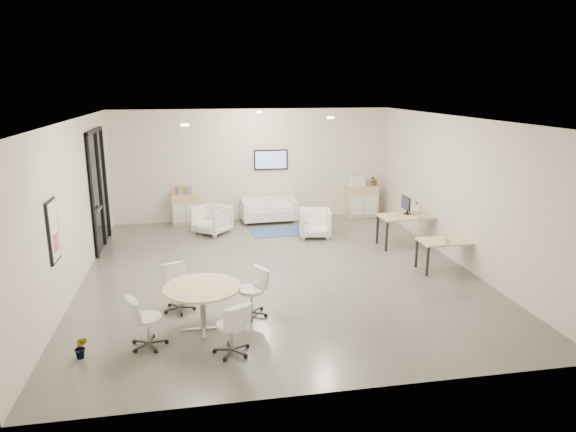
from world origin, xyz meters
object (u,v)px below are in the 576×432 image
at_px(loveseat, 269,211).
at_px(desk_front, 449,243).
at_px(sideboard_left, 186,209).
at_px(desk_rear, 409,218).
at_px(armchair_left, 212,218).
at_px(armchair_right, 315,222).
at_px(sideboard_right, 362,201).
at_px(round_table, 202,291).

distance_m(loveseat, desk_front, 5.65).
bearing_deg(sideboard_left, desk_front, -41.02).
height_order(desk_rear, desk_front, desk_rear).
xyz_separation_m(armchair_left, armchair_right, (2.62, -0.80, -0.01)).
distance_m(sideboard_right, desk_rear, 3.06).
bearing_deg(armchair_right, armchair_left, 172.53).
bearing_deg(round_table, desk_rear, 35.72).
xyz_separation_m(sideboard_right, armchair_left, (-4.51, -1.08, -0.05)).
xyz_separation_m(desk_rear, round_table, (-5.06, -3.64, -0.03)).
relative_size(desk_front, round_table, 1.04).
distance_m(sideboard_right, round_table, 8.26).
xyz_separation_m(armchair_right, desk_rear, (2.09, -1.17, 0.29)).
relative_size(loveseat, round_table, 1.31).
xyz_separation_m(sideboard_left, round_table, (0.35, -6.71, 0.23)).
bearing_deg(loveseat, round_table, -110.10).
bearing_deg(desk_front, round_table, -159.61).
bearing_deg(loveseat, sideboard_right, 0.00).
bearing_deg(armchair_left, armchair_right, 23.36).
xyz_separation_m(sideboard_left, loveseat, (2.36, -0.17, -0.11)).
height_order(sideboard_left, round_table, sideboard_left).
bearing_deg(armchair_right, round_table, -112.25).
distance_m(sideboard_left, armchair_right, 3.82).
distance_m(sideboard_right, armchair_right, 2.66).
xyz_separation_m(armchair_left, round_table, (-0.35, -5.60, 0.25)).
bearing_deg(desk_rear, sideboard_left, 147.58).
relative_size(sideboard_left, desk_rear, 0.57).
height_order(sideboard_right, desk_rear, sideboard_right).
bearing_deg(round_table, sideboard_right, 54.00).
bearing_deg(loveseat, armchair_right, -64.09).
xyz_separation_m(sideboard_left, armchair_right, (3.32, -1.90, -0.03)).
distance_m(loveseat, round_table, 6.85).
distance_m(sideboard_left, loveseat, 2.37).
xyz_separation_m(loveseat, desk_front, (3.18, -4.65, 0.28)).
height_order(sideboard_right, armchair_left, sideboard_right).
relative_size(armchair_left, desk_rear, 0.55).
bearing_deg(armchair_right, desk_front, -43.16).
bearing_deg(desk_rear, sideboard_right, 90.98).
distance_m(armchair_left, round_table, 5.62).
height_order(armchair_left, round_table, armchair_left).
bearing_deg(sideboard_right, round_table, -126.00).
height_order(sideboard_right, loveseat, sideboard_right).
bearing_deg(sideboard_right, sideboard_left, 179.75).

